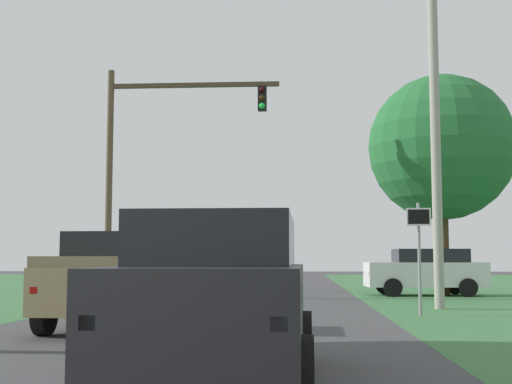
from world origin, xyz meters
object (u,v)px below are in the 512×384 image
red_suv_near (219,294)px  oak_tree_right (442,148)px  utility_pole_right (435,135)px  pickup_truck_lead (119,280)px  traffic_light (150,149)px  crossing_suv_far (426,271)px  keep_moving_sign (419,244)px

red_suv_near → oak_tree_right: (6.40, 18.98, 4.66)m
utility_pole_right → pickup_truck_lead: bearing=-142.1°
oak_tree_right → utility_pole_right: bearing=-102.8°
utility_pole_right → oak_tree_right: bearing=77.2°
pickup_truck_lead → oak_tree_right: (9.14, 12.90, 4.68)m
traffic_light → utility_pole_right: 10.72m
oak_tree_right → crossing_suv_far: oak_tree_right is taller
red_suv_near → utility_pole_right: (4.80, 11.95, 3.90)m
keep_moving_sign → pickup_truck_lead: bearing=-152.5°
red_suv_near → oak_tree_right: oak_tree_right is taller
pickup_truck_lead → keep_moving_sign: bearing=27.5°
traffic_light → keep_moving_sign: bearing=-42.1°
red_suv_near → pickup_truck_lead: pickup_truck_lead is taller
traffic_light → red_suv_near: bearing=-75.1°
traffic_light → oak_tree_right: oak_tree_right is taller
keep_moving_sign → crossing_suv_far: (1.84, 9.54, -0.84)m
pickup_truck_lead → crossing_suv_far: 15.48m
red_suv_near → crossing_suv_far: bearing=73.3°
traffic_light → crossing_suv_far: (10.27, 1.93, -4.48)m
pickup_truck_lead → traffic_light: (-1.83, 11.05, 4.44)m
oak_tree_right → utility_pole_right: (-1.60, -7.03, -0.75)m
traffic_light → keep_moving_sign: size_ratio=3.02×
oak_tree_right → red_suv_near: bearing=-108.6°
red_suv_near → traffic_light: 18.27m
red_suv_near → oak_tree_right: 20.57m
red_suv_near → crossing_suv_far: 19.89m
red_suv_near → utility_pole_right: utility_pole_right is taller
keep_moving_sign → crossing_suv_far: 9.75m
crossing_suv_far → traffic_light: bearing=-169.4°
pickup_truck_lead → utility_pole_right: (7.54, 5.87, 3.93)m
red_suv_near → utility_pole_right: 13.46m
crossing_suv_far → keep_moving_sign: bearing=-100.9°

